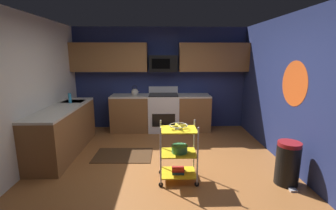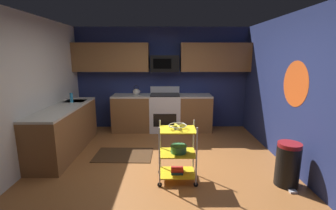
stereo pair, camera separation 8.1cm
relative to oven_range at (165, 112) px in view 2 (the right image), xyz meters
name	(u,v)px [view 2 (the right image)]	position (x,y,z in m)	size (l,w,h in m)	color
floor	(160,169)	(-0.07, -2.10, -0.50)	(4.40, 4.80, 0.04)	#995B2D
wall_back	(162,79)	(-0.07, 0.33, 0.82)	(4.52, 0.06, 2.60)	navy
wall_left	(21,94)	(-2.30, -2.10, 0.82)	(0.06, 4.80, 2.60)	silver
wall_right	(297,93)	(2.16, -2.10, 0.82)	(0.06, 4.80, 2.60)	navy
wall_flower_decal	(295,84)	(2.13, -2.08, 0.97)	(0.75, 0.75, 0.00)	#E5591E
counter_run	(123,119)	(-0.96, -0.64, -0.01)	(3.45, 2.74, 0.92)	brown
oven_range	(165,112)	(0.00, 0.00, 0.00)	(0.76, 0.65, 1.10)	white
upper_cabinets	(161,57)	(-0.09, 0.13, 1.37)	(4.40, 0.33, 0.70)	brown
microwave	(165,63)	(0.00, 0.10, 1.22)	(0.70, 0.39, 0.40)	black
rolling_cart	(177,153)	(0.20, -2.52, -0.03)	(0.60, 0.41, 0.91)	silver
fruit_bowl	(178,126)	(0.20, -2.52, 0.40)	(0.27, 0.27, 0.07)	silver
mixing_bowl_large	(179,149)	(0.22, -2.52, 0.04)	(0.25, 0.25, 0.11)	#387F4C
book_stack	(177,171)	(0.20, -2.52, -0.32)	(0.20, 0.20, 0.06)	#1E4C8C
kettle	(136,92)	(-0.71, 0.00, 0.52)	(0.21, 0.18, 0.26)	beige
dish_soap_bottle	(71,98)	(-1.98, -0.93, 0.54)	(0.06, 0.06, 0.20)	#2D8CBF
trash_can	(288,164)	(1.83, -2.67, -0.15)	(0.34, 0.42, 0.66)	black
floor_rug	(124,155)	(-0.80, -1.58, -0.47)	(1.10, 0.70, 0.01)	#472D19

